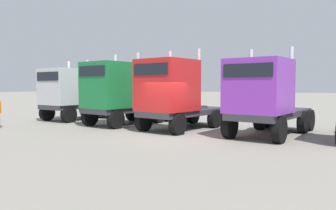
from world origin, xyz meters
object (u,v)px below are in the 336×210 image
at_px(semi_truck_red, 173,94).
at_px(semi_truck_purple, 264,97).
at_px(semi_truck_silver, 71,94).
at_px(semi_truck_green, 116,93).

relative_size(semi_truck_red, semi_truck_purple, 0.96).
bearing_deg(semi_truck_silver, semi_truck_purple, 90.14).
relative_size(semi_truck_silver, semi_truck_purple, 0.95).
xyz_separation_m(semi_truck_green, semi_truck_red, (3.98, -0.33, 0.01)).
relative_size(semi_truck_green, semi_truck_purple, 0.99).
xyz_separation_m(semi_truck_green, semi_truck_purple, (8.59, -0.25, -0.07)).
height_order(semi_truck_green, semi_truck_red, semi_truck_green).
xyz_separation_m(semi_truck_red, semi_truck_purple, (4.61, 0.07, -0.08)).
bearing_deg(semi_truck_red, semi_truck_green, -85.67).
relative_size(semi_truck_green, semi_truck_red, 1.02).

